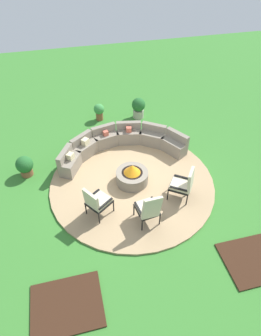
{
  "coord_description": "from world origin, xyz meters",
  "views": [
    {
      "loc": [
        -1.54,
        -6.07,
        6.39
      ],
      "look_at": [
        0.0,
        0.2,
        0.45
      ],
      "focal_mm": 30.81,
      "sensor_mm": 36.0,
      "label": 1
    }
  ],
  "objects": [
    {
      "name": "potted_plant_2",
      "position": [
        -0.39,
        3.78,
        0.39
      ],
      "size": [
        0.41,
        0.41,
        0.68
      ],
      "color": "brown",
      "rests_on": "ground_plane"
    },
    {
      "name": "mulch_bed_left",
      "position": [
        -2.26,
        -3.26,
        0.02
      ],
      "size": [
        1.53,
        1.24,
        0.04
      ],
      "primitive_type": "cube",
      "color": "#382114",
      "rests_on": "ground_plane"
    },
    {
      "name": "potted_plant_0",
      "position": [
        1.15,
        3.56,
        0.45
      ],
      "size": [
        0.53,
        0.53,
        0.84
      ],
      "color": "#A89E8E",
      "rests_on": "ground_plane"
    },
    {
      "name": "mulch_bed_right",
      "position": [
        2.26,
        -3.26,
        0.02
      ],
      "size": [
        1.53,
        1.24,
        0.04
      ],
      "primitive_type": "cube",
      "color": "#382114",
      "rests_on": "ground_plane"
    },
    {
      "name": "potted_plant_1",
      "position": [
        -3.15,
        1.17,
        0.38
      ],
      "size": [
        0.53,
        0.53,
        0.69
      ],
      "color": "brown",
      "rests_on": "ground_plane"
    },
    {
      "name": "lounge_chair_back_left",
      "position": [
        1.26,
        -0.95,
        0.61
      ],
      "size": [
        0.8,
        0.8,
        1.06
      ],
      "rotation": [
        0.0,
        0.0,
        7.24
      ],
      "color": "black",
      "rests_on": "patio_circle"
    },
    {
      "name": "fire_pit",
      "position": [
        0.0,
        0.0,
        0.32
      ],
      "size": [
        0.98,
        0.98,
        0.67
      ],
      "color": "gray",
      "rests_on": "patio_circle"
    },
    {
      "name": "lounge_chair_front_right",
      "position": [
        0.04,
        -1.58,
        0.62
      ],
      "size": [
        0.64,
        0.67,
        1.11
      ],
      "rotation": [
        0.0,
        0.0,
        6.43
      ],
      "color": "black",
      "rests_on": "patio_circle"
    },
    {
      "name": "curved_stone_bench",
      "position": [
        -0.05,
        1.57,
        0.37
      ],
      "size": [
        4.32,
        1.79,
        0.75
      ],
      "color": "gray",
      "rests_on": "patio_circle"
    },
    {
      "name": "lounge_chair_front_left",
      "position": [
        -1.22,
        -1.0,
        0.6
      ],
      "size": [
        0.8,
        0.81,
        1.05
      ],
      "rotation": [
        0.0,
        0.0,
        5.34
      ],
      "color": "black",
      "rests_on": "patio_circle"
    },
    {
      "name": "ground_plane",
      "position": [
        0.0,
        0.0,
        0.0
      ],
      "size": [
        24.0,
        24.0,
        0.0
      ],
      "primitive_type": "plane",
      "color": "#387A2D"
    },
    {
      "name": "patio_circle",
      "position": [
        0.0,
        0.0,
        0.03
      ],
      "size": [
        5.03,
        5.03,
        0.06
      ],
      "primitive_type": "cylinder",
      "color": "tan",
      "rests_on": "ground_plane"
    }
  ]
}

